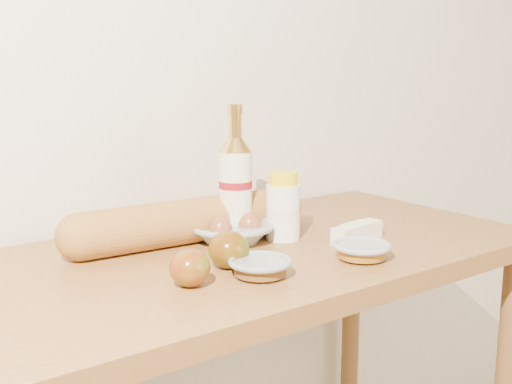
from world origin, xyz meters
TOP-DOWN VIEW (x-y plane):
  - back_wall at (0.00, 1.51)m, footprint 3.50×0.02m
  - table at (0.00, 1.18)m, footprint 1.20×0.60m
  - bourbon_bottle at (0.03, 1.26)m, footprint 0.08×0.08m
  - cream_bottle at (0.10, 1.20)m, footprint 0.08×0.08m
  - egg_bowl at (0.00, 1.24)m, footprint 0.20×0.20m
  - baguette at (-0.07, 1.29)m, footprint 0.55×0.13m
  - apple_redgreen_front at (-0.20, 1.06)m, footprint 0.08×0.08m
  - apple_redgreen_right at (-0.10, 1.10)m, footprint 0.10×0.10m
  - sugar_bowl at (-0.08, 1.03)m, footprint 0.13×0.13m
  - syrup_bowl at (0.13, 1.00)m, footprint 0.12×0.12m
  - butter_stick at (0.22, 1.09)m, footprint 0.13×0.05m

SIDE VIEW (x-z plane):
  - table at x=0.00m, z-range 0.33..1.23m
  - syrup_bowl at x=0.13m, z-range 0.90..0.93m
  - sugar_bowl at x=-0.08m, z-range 0.90..0.93m
  - butter_stick at x=0.22m, z-range 0.90..0.94m
  - egg_bowl at x=0.00m, z-range 0.89..0.96m
  - apple_redgreen_front at x=-0.20m, z-range 0.90..0.96m
  - apple_redgreen_right at x=-0.10m, z-range 0.90..0.97m
  - baguette at x=-0.07m, z-range 0.90..0.99m
  - cream_bottle at x=0.10m, z-range 0.89..1.04m
  - bourbon_bottle at x=0.03m, z-range 0.87..1.16m
  - back_wall at x=0.00m, z-range 0.00..2.60m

